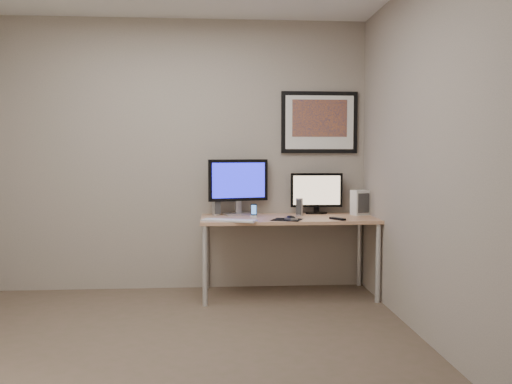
# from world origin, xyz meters

# --- Properties ---
(floor) EXTENTS (3.60, 3.60, 0.00)m
(floor) POSITION_xyz_m (0.00, 0.00, 0.00)
(floor) COLOR brown
(floor) RESTS_ON ground
(room) EXTENTS (3.60, 3.60, 3.60)m
(room) POSITION_xyz_m (0.00, 0.45, 1.64)
(room) COLOR white
(room) RESTS_ON ground
(desk) EXTENTS (1.60, 0.70, 0.73)m
(desk) POSITION_xyz_m (1.00, 1.35, 0.66)
(desk) COLOR #AC7A53
(desk) RESTS_ON floor
(framed_art) EXTENTS (0.75, 0.04, 0.60)m
(framed_art) POSITION_xyz_m (1.35, 1.68, 1.62)
(framed_art) COLOR black
(framed_art) RESTS_ON room
(monitor_large) EXTENTS (0.57, 0.25, 0.53)m
(monitor_large) POSITION_xyz_m (0.55, 1.56, 1.02)
(monitor_large) COLOR #B3B3B8
(monitor_large) RESTS_ON desk
(monitor_tv) EXTENTS (0.51, 0.12, 0.40)m
(monitor_tv) POSITION_xyz_m (1.31, 1.61, 0.94)
(monitor_tv) COLOR black
(monitor_tv) RESTS_ON desk
(speaker_left) EXTENTS (0.10, 0.10, 0.20)m
(speaker_left) POSITION_xyz_m (0.34, 1.55, 0.83)
(speaker_left) COLOR #B3B3B8
(speaker_left) RESTS_ON desk
(speaker_right) EXTENTS (0.08, 0.08, 0.17)m
(speaker_right) POSITION_xyz_m (1.12, 1.46, 0.81)
(speaker_right) COLOR #B3B3B8
(speaker_right) RESTS_ON desk
(phone_dock) EXTENTS (0.07, 0.07, 0.12)m
(phone_dock) POSITION_xyz_m (0.69, 1.39, 0.79)
(phone_dock) COLOR black
(phone_dock) RESTS_ON desk
(keyboard) EXTENTS (0.50, 0.30, 0.02)m
(keyboard) POSITION_xyz_m (0.45, 1.08, 0.74)
(keyboard) COLOR #BCBDC1
(keyboard) RESTS_ON desk
(mousepad) EXTENTS (0.31, 0.30, 0.00)m
(mousepad) POSITION_xyz_m (0.96, 1.14, 0.73)
(mousepad) COLOR black
(mousepad) RESTS_ON desk
(mouse) EXTENTS (0.10, 0.13, 0.04)m
(mouse) POSITION_xyz_m (0.99, 1.11, 0.75)
(mouse) COLOR black
(mouse) RESTS_ON mousepad
(remote) EXTENTS (0.12, 0.17, 0.02)m
(remote) POSITION_xyz_m (1.41, 1.12, 0.74)
(remote) COLOR black
(remote) RESTS_ON desk
(fan_unit) EXTENTS (0.18, 0.16, 0.24)m
(fan_unit) POSITION_xyz_m (1.71, 1.48, 0.85)
(fan_unit) COLOR silver
(fan_unit) RESTS_ON desk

